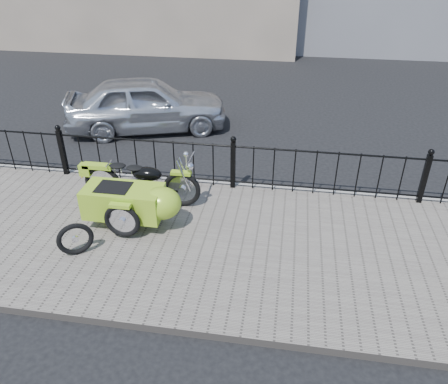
# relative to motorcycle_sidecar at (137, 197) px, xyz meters

# --- Properties ---
(ground) EXTENTS (120.00, 120.00, 0.00)m
(ground) POSITION_rel_motorcycle_sidecar_xyz_m (1.43, 0.14, -0.59)
(ground) COLOR black
(ground) RESTS_ON ground
(sidewalk) EXTENTS (30.00, 3.80, 0.12)m
(sidewalk) POSITION_rel_motorcycle_sidecar_xyz_m (1.43, -0.36, -0.53)
(sidewalk) COLOR #675F57
(sidewalk) RESTS_ON ground
(curb) EXTENTS (30.00, 0.10, 0.12)m
(curb) POSITION_rel_motorcycle_sidecar_xyz_m (1.43, 1.58, -0.53)
(curb) COLOR gray
(curb) RESTS_ON ground
(iron_fence) EXTENTS (14.11, 0.11, 1.08)m
(iron_fence) POSITION_rel_motorcycle_sidecar_xyz_m (1.43, 1.44, -0.01)
(iron_fence) COLOR black
(iron_fence) RESTS_ON sidewalk
(motorcycle_sidecar) EXTENTS (2.28, 1.48, 0.98)m
(motorcycle_sidecar) POSITION_rel_motorcycle_sidecar_xyz_m (0.00, 0.00, 0.00)
(motorcycle_sidecar) COLOR black
(motorcycle_sidecar) RESTS_ON sidewalk
(spare_tire) EXTENTS (0.51, 0.38, 0.56)m
(spare_tire) POSITION_rel_motorcycle_sidecar_xyz_m (-0.65, -1.02, -0.20)
(spare_tire) COLOR black
(spare_tire) RESTS_ON sidewalk
(sedan_car) EXTENTS (4.36, 2.80, 1.38)m
(sedan_car) POSITION_rel_motorcycle_sidecar_xyz_m (-1.22, 4.34, 0.10)
(sedan_car) COLOR silver
(sedan_car) RESTS_ON ground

